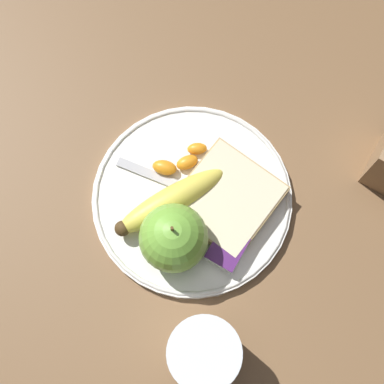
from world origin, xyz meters
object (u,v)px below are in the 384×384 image
(bread_slice, at_px, (227,199))
(fork, at_px, (191,188))
(juice_glass, at_px, (203,354))
(jam_packet, at_px, (227,250))
(banana, at_px, (170,202))
(apple, at_px, (173,238))
(plate, at_px, (192,198))

(bread_slice, xyz_separation_m, fork, (-0.01, 0.05, -0.01))
(juice_glass, distance_m, jam_packet, 0.13)
(banana, bearing_deg, fork, -17.18)
(juice_glass, xyz_separation_m, apple, (0.10, 0.10, 0.01))
(apple, distance_m, jam_packet, 0.07)
(plate, bearing_deg, bread_slice, -67.72)
(bread_slice, relative_size, fork, 0.76)
(apple, bearing_deg, banana, 36.73)
(fork, bearing_deg, bread_slice, 1.16)
(juice_glass, height_order, jam_packet, juice_glass)
(banana, relative_size, bread_slice, 1.15)
(juice_glass, xyz_separation_m, bread_slice, (0.18, 0.07, -0.02))
(juice_glass, bearing_deg, banana, 42.96)
(apple, height_order, fork, apple)
(banana, distance_m, fork, 0.04)
(juice_glass, bearing_deg, jam_packet, 16.72)
(banana, distance_m, bread_slice, 0.07)
(bread_slice, bearing_deg, banana, 124.97)
(plate, bearing_deg, jam_packet, -118.46)
(banana, bearing_deg, juice_glass, -137.04)
(apple, height_order, bread_slice, apple)
(fork, xyz_separation_m, jam_packet, (-0.05, -0.08, 0.01))
(plate, xyz_separation_m, bread_slice, (0.02, -0.04, 0.02))
(juice_glass, bearing_deg, bread_slice, 21.05)
(juice_glass, xyz_separation_m, banana, (0.14, 0.13, -0.01))
(jam_packet, bearing_deg, juice_glass, -163.28)
(juice_glass, height_order, apple, apple)
(jam_packet, bearing_deg, plate, 61.54)
(plate, relative_size, fork, 1.50)
(juice_glass, distance_m, banana, 0.19)
(plate, distance_m, fork, 0.01)
(banana, bearing_deg, bread_slice, -55.03)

